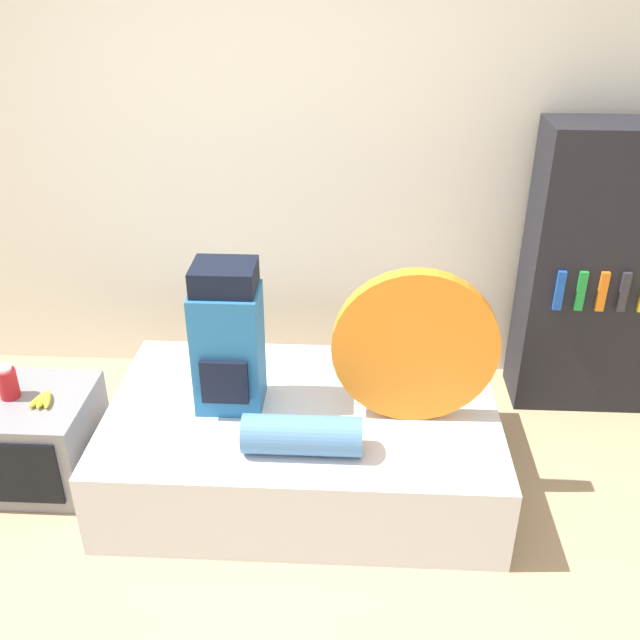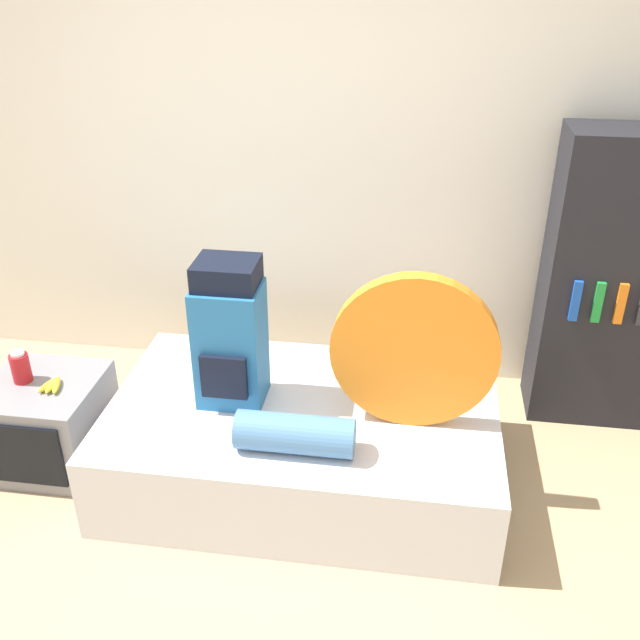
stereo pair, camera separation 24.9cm
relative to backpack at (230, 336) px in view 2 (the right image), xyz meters
The scene contains 10 objects.
ground_plane 1.18m from the backpack, 78.79° to the right, with size 16.00×16.00×0.00m, color tan.
wall_back 1.18m from the backpack, 80.01° to the left, with size 8.00×0.05×2.60m.
bed 0.63m from the backpack, ahead, with size 1.77×1.10×0.41m.
backpack is the anchor object (origin of this frame).
tent_bag 0.81m from the backpack, ahead, with size 0.71×0.07×0.71m.
sleeping_roll 0.54m from the backpack, 43.97° to the right, with size 0.49×0.17×0.17m.
television 1.06m from the backpack, behind, with size 0.53×0.53×0.44m.
canister 1.03m from the backpack, behind, with size 0.09×0.09×0.16m.
banana_bunch 0.89m from the backpack, behind, with size 0.11×0.14×0.03m.
bookshelf 1.98m from the backpack, 22.42° to the left, with size 0.79×0.37×1.53m.
Camera 2 is at (0.61, -1.74, 2.30)m, focal length 40.00 mm.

